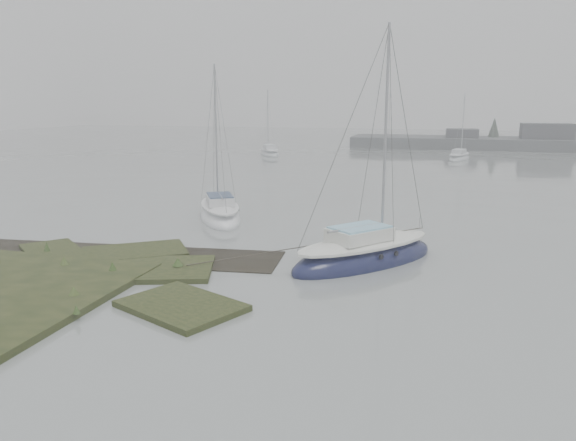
# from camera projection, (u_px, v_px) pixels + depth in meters

# --- Properties ---
(ground) EXTENTS (160.00, 160.00, 0.00)m
(ground) POSITION_uv_depth(u_px,v_px,m) (342.00, 177.00, 45.65)
(ground) COLOR slate
(ground) RESTS_ON ground
(sailboat_main) EXTENTS (6.02, 6.64, 9.55)m
(sailboat_main) POSITION_uv_depth(u_px,v_px,m) (364.00, 256.00, 21.42)
(sailboat_main) COLOR #111535
(sailboat_main) RESTS_ON ground
(sailboat_white) EXTENTS (4.67, 6.28, 8.57)m
(sailboat_white) POSITION_uv_depth(u_px,v_px,m) (220.00, 214.00, 29.46)
(sailboat_white) COLOR white
(sailboat_white) RESTS_ON ground
(sailboat_far_a) EXTENTS (4.26, 5.74, 7.82)m
(sailboat_far_a) POSITION_uv_depth(u_px,v_px,m) (269.00, 153.00, 63.40)
(sailboat_far_a) COLOR silver
(sailboat_far_a) RESTS_ON ground
(sailboat_far_b) EXTENTS (3.02, 5.42, 7.27)m
(sailboat_far_b) POSITION_uv_depth(u_px,v_px,m) (459.00, 158.00, 58.50)
(sailboat_far_b) COLOR #ACB2B6
(sailboat_far_b) RESTS_ON ground
(sailboat_far_c) EXTENTS (5.43, 4.83, 7.76)m
(sailboat_far_c) POSITION_uv_depth(u_px,v_px,m) (392.00, 145.00, 75.29)
(sailboat_far_c) COLOR #A0A4A9
(sailboat_far_c) RESTS_ON ground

